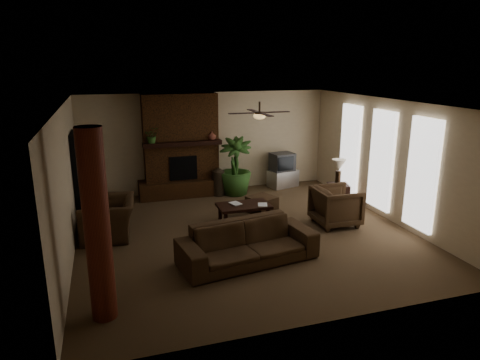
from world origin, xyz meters
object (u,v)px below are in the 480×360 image
object	(u,v)px
ottoman	(262,205)
floor_plant	(235,179)
sofa	(248,237)
armchair_left	(108,212)
floor_vase	(218,180)
lamp_left	(96,184)
coffee_table	(244,207)
side_table_left	(97,214)
log_column	(97,227)
tv_stand	(283,178)
lamp_right	(339,167)
side_table_right	(338,195)
armchair_right	(336,204)

from	to	relation	value
ottoman	floor_plant	xyz separation A→B (m)	(-0.19, 1.66, 0.25)
sofa	armchair_left	xyz separation A→B (m)	(-2.44, 2.03, 0.05)
sofa	ottoman	world-z (taller)	sofa
floor_vase	lamp_left	bearing A→B (deg)	-155.04
floor_vase	lamp_left	world-z (taller)	lamp_left
armchair_left	coffee_table	xyz separation A→B (m)	(2.99, -0.06, -0.17)
coffee_table	side_table_left	xyz separation A→B (m)	(-3.23, 0.77, -0.10)
log_column	lamp_left	bearing A→B (deg)	91.27
tv_stand	lamp_right	world-z (taller)	lamp_right
ottoman	side_table_left	xyz separation A→B (m)	(-3.87, 0.25, 0.08)
floor_vase	lamp_right	xyz separation A→B (m)	(2.75, -1.69, 0.57)
armchair_left	floor_vase	size ratio (longest dim) A/B	1.62
sofa	side_table_right	xyz separation A→B (m)	(3.28, 2.45, -0.22)
floor_vase	lamp_right	size ratio (longest dim) A/B	1.18
floor_vase	side_table_left	bearing A→B (deg)	-155.81
lamp_right	lamp_left	bearing A→B (deg)	177.99
lamp_left	lamp_right	xyz separation A→B (m)	(5.93, -0.21, 0.00)
log_column	ottoman	world-z (taller)	log_column
sofa	lamp_left	world-z (taller)	lamp_left
armchair_left	side_table_left	world-z (taller)	armchair_left
lamp_right	floor_vase	bearing A→B (deg)	148.48
sofa	coffee_table	distance (m)	2.05
side_table_left	armchair_right	bearing A→B (deg)	-16.45
sofa	coffee_table	world-z (taller)	sofa
sofa	floor_plant	distance (m)	4.27
armchair_left	floor_vase	bearing A→B (deg)	130.80
ottoman	tv_stand	size ratio (longest dim) A/B	0.71
ottoman	lamp_left	distance (m)	3.93
lamp_right	armchair_left	bearing A→B (deg)	-175.34
ottoman	side_table_left	bearing A→B (deg)	176.25
ottoman	floor_plant	distance (m)	1.69
lamp_left	side_table_right	distance (m)	5.98
side_table_right	lamp_right	distance (m)	0.73
coffee_table	lamp_left	size ratio (longest dim) A/B	1.85
sofa	log_column	bearing A→B (deg)	-165.67
armchair_right	lamp_right	bearing A→B (deg)	-29.65
armchair_left	tv_stand	world-z (taller)	armchair_left
floor_vase	floor_plant	bearing A→B (deg)	-3.69
coffee_table	side_table_right	distance (m)	2.77
armchair_left	side_table_left	distance (m)	0.80
ottoman	floor_vase	distance (m)	1.84
armchair_left	floor_plant	world-z (taller)	armchair_left
ottoman	lamp_left	bearing A→B (deg)	176.81
side_table_left	sofa	bearing A→B (deg)	-45.69
floor_vase	floor_plant	world-z (taller)	floor_plant
sofa	coffee_table	xyz separation A→B (m)	(0.56, 1.97, -0.13)
armchair_left	ottoman	xyz separation A→B (m)	(3.63, 0.46, -0.34)
floor_plant	lamp_left	distance (m)	3.97
ottoman	lamp_right	world-z (taller)	lamp_right
tv_stand	floor_vase	xyz separation A→B (m)	(-2.06, -0.28, 0.18)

